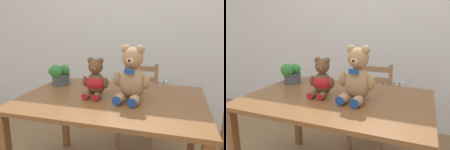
# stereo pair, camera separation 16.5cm
# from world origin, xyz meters

# --- Properties ---
(wall_back) EXTENTS (8.00, 0.04, 2.60)m
(wall_back) POSITION_xyz_m (0.00, 1.77, 1.30)
(wall_back) COLOR silver
(wall_back) RESTS_ON ground_plane
(radiator) EXTENTS (0.69, 0.10, 0.62)m
(radiator) POSITION_xyz_m (0.06, 1.70, 0.28)
(radiator) COLOR white
(radiator) RESTS_ON ground_plane
(dining_table) EXTENTS (1.39, 0.96, 0.77)m
(dining_table) POSITION_xyz_m (0.00, 0.48, 0.68)
(dining_table) COLOR brown
(dining_table) RESTS_ON ground_plane
(wooden_chair_behind) EXTENTS (0.39, 0.44, 0.88)m
(wooden_chair_behind) POSITION_xyz_m (0.09, 1.27, 0.45)
(wooden_chair_behind) COLOR #997047
(wooden_chair_behind) RESTS_ON ground_plane
(teddy_bear_left) EXTENTS (0.21, 0.21, 0.30)m
(teddy_bear_left) POSITION_xyz_m (-0.13, 0.48, 0.89)
(teddy_bear_left) COLOR brown
(teddy_bear_left) RESTS_ON dining_table
(teddy_bear_right) EXTENTS (0.28, 0.29, 0.40)m
(teddy_bear_right) POSITION_xyz_m (0.16, 0.48, 0.95)
(teddy_bear_right) COLOR tan
(teddy_bear_right) RESTS_ON dining_table
(potted_plant) EXTENTS (0.21, 0.20, 0.20)m
(potted_plant) POSITION_xyz_m (-0.56, 0.70, 0.87)
(potted_plant) COLOR #4C5156
(potted_plant) RESTS_ON dining_table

